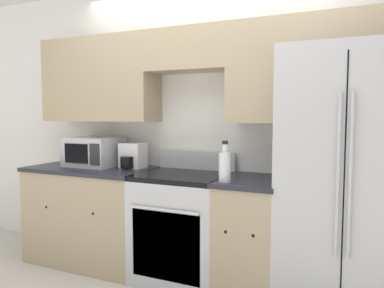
{
  "coord_description": "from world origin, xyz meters",
  "views": [
    {
      "loc": [
        1.25,
        -2.44,
        1.39
      ],
      "look_at": [
        -0.0,
        0.31,
        1.15
      ],
      "focal_mm": 35.0,
      "sensor_mm": 36.0,
      "label": 1
    }
  ],
  "objects_px": {
    "oven_range": "(183,226)",
    "microwave": "(94,152)",
    "refrigerator": "(346,181)",
    "bottle": "(225,166)"
  },
  "relations": [
    {
      "from": "refrigerator",
      "to": "microwave",
      "type": "height_order",
      "value": "refrigerator"
    },
    {
      "from": "refrigerator",
      "to": "microwave",
      "type": "bearing_deg",
      "value": 179.52
    },
    {
      "from": "microwave",
      "to": "bottle",
      "type": "bearing_deg",
      "value": -11.49
    },
    {
      "from": "microwave",
      "to": "oven_range",
      "type": "bearing_deg",
      "value": -4.74
    },
    {
      "from": "bottle",
      "to": "refrigerator",
      "type": "bearing_deg",
      "value": 18.38
    },
    {
      "from": "oven_range",
      "to": "bottle",
      "type": "bearing_deg",
      "value": -25.11
    },
    {
      "from": "oven_range",
      "to": "refrigerator",
      "type": "relative_size",
      "value": 0.57
    },
    {
      "from": "refrigerator",
      "to": "oven_range",
      "type": "bearing_deg",
      "value": -177.16
    },
    {
      "from": "refrigerator",
      "to": "microwave",
      "type": "xyz_separation_m",
      "value": [
        -2.22,
        0.02,
        0.11
      ]
    },
    {
      "from": "oven_range",
      "to": "microwave",
      "type": "xyz_separation_m",
      "value": [
        -0.97,
        0.08,
        0.58
      ]
    }
  ]
}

